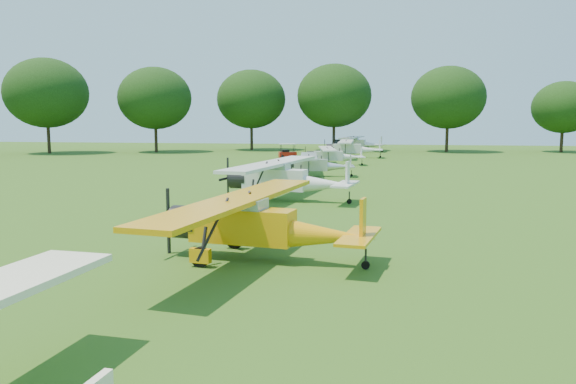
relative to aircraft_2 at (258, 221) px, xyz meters
name	(u,v)px	position (x,y,z in m)	size (l,w,h in m)	color
ground	(273,209)	(-1.63, 10.42, -1.31)	(160.00, 160.00, 0.00)	#2E4B12
tree_belt	(345,47)	(1.95, 10.58, 6.72)	(137.36, 130.27, 14.52)	black
aircraft_2	(258,221)	(0.00, 0.00, 0.00)	(7.19, 11.40, 2.24)	orange
aircraft_3	(284,176)	(-1.58, 13.50, 0.08)	(7.63, 12.10, 2.37)	silver
aircraft_4	(315,163)	(-1.59, 27.65, -0.22)	(5.98, 9.49, 1.86)	silver
aircraft_5	(333,154)	(-1.30, 39.36, -0.20)	(6.12, 9.68, 1.90)	silver
aircraft_6	(351,147)	(-0.14, 51.18, -0.01)	(7.10, 11.29, 2.23)	silver
aircraft_7	(357,142)	(-0.17, 64.59, 0.06)	(7.51, 11.92, 2.34)	silver
golf_cart	(287,153)	(-7.69, 49.12, -0.72)	(2.32, 1.83, 1.74)	#AE150C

